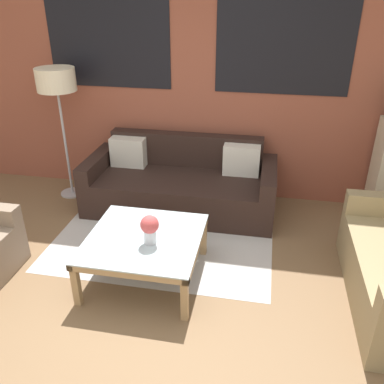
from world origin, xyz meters
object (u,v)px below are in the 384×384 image
Objects in this scene: floor_lamp at (57,85)px; couch_dark at (181,185)px; flower_vase at (150,228)px; coffee_table at (144,243)px.

couch_dark is at bearing -2.97° from floor_lamp.
floor_lamp is 2.18m from flower_vase.
couch_dark is 1.38× the size of floor_lamp.
couch_dark reaches higher than flower_vase.
floor_lamp is at bearing 177.03° from couch_dark.
coffee_table is 3.79× the size of flower_vase.
couch_dark is at bearing 91.83° from flower_vase.
couch_dark is 1.31m from coffee_table.
couch_dark is 2.21× the size of coffee_table.
couch_dark is at bearing 88.58° from coffee_table.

